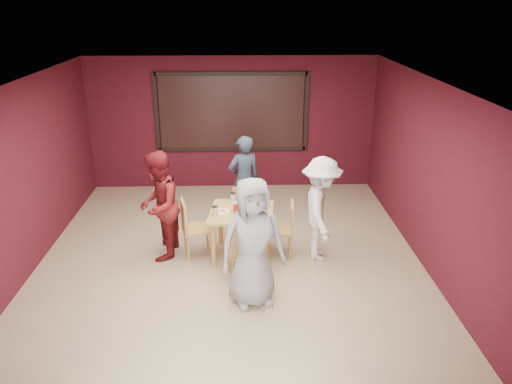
{
  "coord_description": "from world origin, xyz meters",
  "views": [
    {
      "loc": [
        0.19,
        -6.84,
        3.91
      ],
      "look_at": [
        0.41,
        0.3,
        1.1
      ],
      "focal_mm": 35.0,
      "sensor_mm": 36.0,
      "label": 1
    }
  ],
  "objects_px": {
    "diner_left": "(159,206)",
    "diner_right": "(321,209)",
    "chair_back": "(244,209)",
    "diner_back": "(244,180)",
    "chair_left": "(192,226)",
    "diner_front": "(253,243)",
    "dining_table": "(241,217)",
    "chair_front": "(243,250)",
    "chair_right": "(284,226)"
  },
  "relations": [
    {
      "from": "diner_front",
      "to": "diner_back",
      "type": "bearing_deg",
      "value": 76.75
    },
    {
      "from": "dining_table",
      "to": "chair_right",
      "type": "height_order",
      "value": "dining_table"
    },
    {
      "from": "diner_back",
      "to": "diner_left",
      "type": "distance_m",
      "value": 1.87
    },
    {
      "from": "diner_left",
      "to": "diner_right",
      "type": "xyz_separation_m",
      "value": [
        2.52,
        -0.12,
        -0.04
      ]
    },
    {
      "from": "diner_right",
      "to": "diner_front",
      "type": "bearing_deg",
      "value": 141.92
    },
    {
      "from": "diner_left",
      "to": "diner_back",
      "type": "bearing_deg",
      "value": 138.95
    },
    {
      "from": "chair_left",
      "to": "diner_right",
      "type": "relative_size",
      "value": 0.57
    },
    {
      "from": "chair_right",
      "to": "diner_left",
      "type": "height_order",
      "value": "diner_left"
    },
    {
      "from": "diner_front",
      "to": "diner_right",
      "type": "relative_size",
      "value": 1.08
    },
    {
      "from": "chair_back",
      "to": "diner_left",
      "type": "height_order",
      "value": "diner_left"
    },
    {
      "from": "chair_front",
      "to": "diner_left",
      "type": "height_order",
      "value": "diner_left"
    },
    {
      "from": "chair_left",
      "to": "chair_right",
      "type": "distance_m",
      "value": 1.46
    },
    {
      "from": "diner_back",
      "to": "chair_front",
      "type": "bearing_deg",
      "value": 66.88
    },
    {
      "from": "chair_back",
      "to": "dining_table",
      "type": "bearing_deg",
      "value": -92.87
    },
    {
      "from": "chair_left",
      "to": "diner_front",
      "type": "height_order",
      "value": "diner_front"
    },
    {
      "from": "chair_back",
      "to": "chair_left",
      "type": "height_order",
      "value": "chair_left"
    },
    {
      "from": "chair_back",
      "to": "diner_front",
      "type": "distance_m",
      "value": 2.15
    },
    {
      "from": "chair_right",
      "to": "chair_back",
      "type": "bearing_deg",
      "value": 128.62
    },
    {
      "from": "chair_back",
      "to": "chair_left",
      "type": "bearing_deg",
      "value": -136.28
    },
    {
      "from": "chair_front",
      "to": "diner_front",
      "type": "xyz_separation_m",
      "value": [
        0.13,
        -0.57,
        0.42
      ]
    },
    {
      "from": "chair_front",
      "to": "chair_right",
      "type": "distance_m",
      "value": 1.0
    },
    {
      "from": "chair_back",
      "to": "diner_back",
      "type": "bearing_deg",
      "value": 88.59
    },
    {
      "from": "chair_right",
      "to": "chair_left",
      "type": "bearing_deg",
      "value": 179.29
    },
    {
      "from": "dining_table",
      "to": "diner_left",
      "type": "xyz_separation_m",
      "value": [
        -1.29,
        0.04,
        0.19
      ]
    },
    {
      "from": "dining_table",
      "to": "chair_back",
      "type": "relative_size",
      "value": 1.29
    },
    {
      "from": "chair_back",
      "to": "diner_back",
      "type": "distance_m",
      "value": 0.63
    },
    {
      "from": "chair_back",
      "to": "diner_left",
      "type": "bearing_deg",
      "value": -149.93
    },
    {
      "from": "dining_table",
      "to": "diner_front",
      "type": "height_order",
      "value": "diner_front"
    },
    {
      "from": "chair_back",
      "to": "diner_right",
      "type": "bearing_deg",
      "value": -36.5
    },
    {
      "from": "chair_right",
      "to": "diner_right",
      "type": "height_order",
      "value": "diner_right"
    },
    {
      "from": "diner_front",
      "to": "diner_back",
      "type": "distance_m",
      "value": 2.64
    },
    {
      "from": "chair_right",
      "to": "diner_left",
      "type": "bearing_deg",
      "value": 179.05
    },
    {
      "from": "chair_right",
      "to": "diner_right",
      "type": "relative_size",
      "value": 0.54
    },
    {
      "from": "chair_back",
      "to": "diner_left",
      "type": "distance_m",
      "value": 1.58
    },
    {
      "from": "chair_back",
      "to": "chair_left",
      "type": "distance_m",
      "value": 1.13
    },
    {
      "from": "chair_right",
      "to": "diner_left",
      "type": "xyz_separation_m",
      "value": [
        -1.97,
        0.03,
        0.37
      ]
    },
    {
      "from": "chair_front",
      "to": "diner_right",
      "type": "bearing_deg",
      "value": 28.15
    },
    {
      "from": "diner_front",
      "to": "chair_front",
      "type": "bearing_deg",
      "value": 87.9
    },
    {
      "from": "dining_table",
      "to": "chair_left",
      "type": "distance_m",
      "value": 0.79
    },
    {
      "from": "chair_front",
      "to": "diner_front",
      "type": "relative_size",
      "value": 0.47
    },
    {
      "from": "diner_right",
      "to": "dining_table",
      "type": "bearing_deg",
      "value": 90.0
    },
    {
      "from": "dining_table",
      "to": "diner_left",
      "type": "relative_size",
      "value": 0.62
    },
    {
      "from": "diner_front",
      "to": "diner_back",
      "type": "relative_size",
      "value": 1.1
    },
    {
      "from": "chair_front",
      "to": "diner_front",
      "type": "distance_m",
      "value": 0.72
    },
    {
      "from": "chair_front",
      "to": "diner_right",
      "type": "height_order",
      "value": "diner_right"
    },
    {
      "from": "chair_front",
      "to": "diner_front",
      "type": "bearing_deg",
      "value": -76.87
    },
    {
      "from": "chair_front",
      "to": "chair_back",
      "type": "bearing_deg",
      "value": 88.95
    },
    {
      "from": "diner_right",
      "to": "chair_left",
      "type": "bearing_deg",
      "value": 90.79
    },
    {
      "from": "dining_table",
      "to": "diner_back",
      "type": "bearing_deg",
      "value": 87.71
    },
    {
      "from": "diner_back",
      "to": "diner_left",
      "type": "xyz_separation_m",
      "value": [
        -1.34,
        -1.3,
        0.05
      ]
    }
  ]
}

